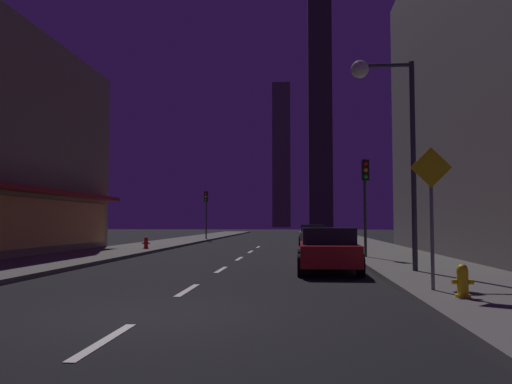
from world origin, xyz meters
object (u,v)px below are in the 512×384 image
Objects in this scene: street_lamp_right at (386,112)px; car_parked_far at (313,235)px; fire_hydrant_far_left at (146,243)px; pedestrian_crossing_sign at (432,205)px; fire_hydrant_yellow_near at (463,282)px; traffic_light_near_right at (365,186)px; traffic_light_far_left at (206,204)px; car_parked_near at (328,250)px.

car_parked_far is at bearing 94.98° from street_lamp_right.
fire_hydrant_far_left is 17.05m from street_lamp_right.
street_lamp_right is at bearing -85.02° from car_parked_far.
street_lamp_right reaches higher than fire_hydrant_far_left.
car_parked_far is 12.75m from fire_hydrant_far_left.
pedestrian_crossing_sign reaches higher than fire_hydrant_far_left.
car_parked_far is 26.03m from fire_hydrant_yellow_near.
fire_hydrant_far_left is 13.10m from traffic_light_near_right.
street_lamp_right is (1.78, -20.43, 4.33)m from car_parked_far.
traffic_light_far_left is 30.09m from street_lamp_right.
fire_hydrant_yellow_near is 7.20m from street_lamp_right.
street_lamp_right is (11.28, -11.93, 4.61)m from fire_hydrant_far_left.
traffic_light_near_right is at bearing -82.46° from car_parked_far.
traffic_light_near_right reaches higher than car_parked_far.
car_parked_near is 6.15m from traffic_light_near_right.
street_lamp_right reaches higher than fire_hydrant_yellow_near.
fire_hydrant_far_left is 20.06m from pedestrian_crossing_sign.
fire_hydrant_yellow_near is at bearing -84.60° from street_lamp_right.
pedestrian_crossing_sign is at bearing -54.90° from fire_hydrant_far_left.
car_parked_near is at bearing -90.00° from car_parked_far.
traffic_light_near_right is (-0.40, 11.58, 2.74)m from fire_hydrant_yellow_near.
fire_hydrant_far_left is (-9.50, -8.50, -0.29)m from car_parked_far.
traffic_light_near_right and traffic_light_far_left have the same top height.
traffic_light_near_right reaches higher than pedestrian_crossing_sign.
pedestrian_crossing_sign reaches higher than fire_hydrant_yellow_near.
car_parked_near is 6.69m from fire_hydrant_yellow_near.
traffic_light_near_right is 1.00× the size of traffic_light_far_left.
street_lamp_right is at bearing -46.60° from fire_hydrant_far_left.
fire_hydrant_far_left is 0.16× the size of traffic_light_far_left.
street_lamp_right is at bearing 95.40° from fire_hydrant_yellow_near.
car_parked_far is at bearing 95.07° from fire_hydrant_yellow_near.
pedestrian_crossing_sign is at bearing -89.46° from traffic_light_near_right.
fire_hydrant_yellow_near is at bearing -84.93° from car_parked_far.
car_parked_far is 6.48× the size of fire_hydrant_far_left.
pedestrian_crossing_sign reaches higher than car_parked_far.
car_parked_near reaches higher than fire_hydrant_yellow_near.
fire_hydrant_far_left is (-11.80, 17.43, 0.00)m from fire_hydrant_yellow_near.
traffic_light_far_left is 1.33× the size of pedestrian_crossing_sign.
car_parked_near is 14.66m from fire_hydrant_far_left.
car_parked_far is 1.34× the size of pedestrian_crossing_sign.
fire_hydrant_far_left is at bearing 124.10° from fire_hydrant_yellow_near.
car_parked_far is at bearing -39.75° from traffic_light_far_left.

